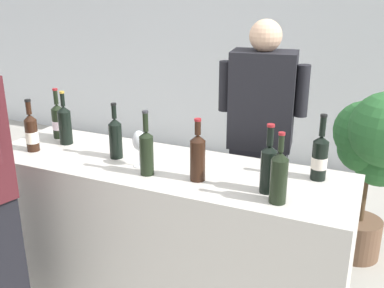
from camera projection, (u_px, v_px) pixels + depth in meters
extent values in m
cube|color=silver|center=(280.00, 29.00, 4.59)|extent=(8.00, 0.10, 2.80)
cube|color=beige|center=(163.00, 236.00, 2.67)|extent=(2.09, 0.63, 0.90)
cylinder|color=black|center=(116.00, 141.00, 2.59)|extent=(0.07, 0.07, 0.20)
cone|color=black|center=(115.00, 121.00, 2.55)|extent=(0.07, 0.07, 0.04)
cylinder|color=black|center=(114.00, 112.00, 2.53)|extent=(0.03, 0.03, 0.08)
cylinder|color=black|center=(114.00, 104.00, 2.52)|extent=(0.03, 0.03, 0.01)
cylinder|color=black|center=(268.00, 172.00, 2.17)|extent=(0.08, 0.08, 0.21)
cone|color=black|center=(270.00, 148.00, 2.13)|extent=(0.08, 0.08, 0.03)
cylinder|color=black|center=(270.00, 136.00, 2.10)|extent=(0.03, 0.03, 0.09)
cylinder|color=maroon|center=(271.00, 125.00, 2.09)|extent=(0.04, 0.04, 0.01)
cylinder|color=black|center=(32.00, 135.00, 2.70)|extent=(0.07, 0.07, 0.19)
cone|color=black|center=(30.00, 117.00, 2.66)|extent=(0.07, 0.07, 0.04)
cylinder|color=black|center=(28.00, 108.00, 2.64)|extent=(0.03, 0.03, 0.08)
cylinder|color=black|center=(28.00, 101.00, 2.63)|extent=(0.04, 0.04, 0.01)
cylinder|color=white|center=(32.00, 137.00, 2.71)|extent=(0.07, 0.07, 0.07)
cylinder|color=black|center=(65.00, 128.00, 2.82)|extent=(0.08, 0.08, 0.21)
cone|color=black|center=(63.00, 109.00, 2.78)|extent=(0.08, 0.08, 0.03)
cylinder|color=black|center=(62.00, 100.00, 2.76)|extent=(0.03, 0.03, 0.08)
cylinder|color=#B79333|center=(62.00, 92.00, 2.74)|extent=(0.03, 0.03, 0.01)
cylinder|color=black|center=(319.00, 161.00, 2.31)|extent=(0.08, 0.08, 0.20)
cone|color=black|center=(322.00, 139.00, 2.27)|extent=(0.08, 0.08, 0.03)
cylinder|color=black|center=(323.00, 127.00, 2.25)|extent=(0.03, 0.03, 0.10)
cylinder|color=black|center=(324.00, 116.00, 2.23)|extent=(0.03, 0.03, 0.01)
cylinder|color=silver|center=(319.00, 162.00, 2.31)|extent=(0.08, 0.08, 0.06)
cylinder|color=black|center=(147.00, 156.00, 2.37)|extent=(0.07, 0.07, 0.21)
cone|color=black|center=(146.00, 134.00, 2.33)|extent=(0.07, 0.07, 0.03)
cylinder|color=black|center=(146.00, 122.00, 2.30)|extent=(0.03, 0.03, 0.10)
cylinder|color=#333338|center=(145.00, 112.00, 2.29)|extent=(0.03, 0.03, 0.01)
cylinder|color=black|center=(279.00, 181.00, 2.06)|extent=(0.08, 0.08, 0.21)
cone|color=black|center=(280.00, 156.00, 2.02)|extent=(0.08, 0.08, 0.04)
cylinder|color=black|center=(281.00, 143.00, 2.00)|extent=(0.03, 0.03, 0.08)
cylinder|color=maroon|center=(282.00, 134.00, 1.99)|extent=(0.03, 0.03, 0.01)
cylinder|color=black|center=(198.00, 161.00, 2.30)|extent=(0.08, 0.08, 0.21)
cone|color=black|center=(198.00, 138.00, 2.26)|extent=(0.08, 0.08, 0.03)
cylinder|color=black|center=(198.00, 128.00, 2.24)|extent=(0.03, 0.03, 0.07)
cylinder|color=maroon|center=(198.00, 120.00, 2.22)|extent=(0.04, 0.04, 0.01)
cylinder|color=black|center=(58.00, 123.00, 2.93)|extent=(0.08, 0.08, 0.19)
cone|color=black|center=(57.00, 107.00, 2.89)|extent=(0.08, 0.08, 0.03)
cylinder|color=black|center=(56.00, 97.00, 2.87)|extent=(0.03, 0.03, 0.09)
cylinder|color=maroon|center=(55.00, 89.00, 2.85)|extent=(0.03, 0.03, 0.01)
cylinder|color=silver|center=(59.00, 125.00, 2.93)|extent=(0.08, 0.08, 0.06)
cylinder|color=silver|center=(140.00, 166.00, 2.51)|extent=(0.07, 0.07, 0.00)
cylinder|color=silver|center=(140.00, 157.00, 2.49)|extent=(0.01, 0.01, 0.09)
ellipsoid|color=silver|center=(139.00, 141.00, 2.46)|extent=(0.07, 0.07, 0.11)
ellipsoid|color=maroon|center=(139.00, 144.00, 2.46)|extent=(0.06, 0.06, 0.04)
cube|color=black|center=(256.00, 207.00, 3.04)|extent=(0.38, 0.29, 0.88)
cube|color=black|center=(262.00, 100.00, 2.79)|extent=(0.42, 0.29, 0.60)
sphere|color=#D8AD8C|center=(266.00, 36.00, 2.66)|extent=(0.19, 0.19, 0.19)
cylinder|color=black|center=(302.00, 91.00, 2.70)|extent=(0.08, 0.08, 0.31)
cylinder|color=black|center=(225.00, 86.00, 2.83)|extent=(0.08, 0.08, 0.31)
cylinder|color=brown|center=(357.00, 237.00, 3.24)|extent=(0.32, 0.32, 0.28)
sphere|color=#2D6B33|center=(365.00, 131.00, 3.02)|extent=(0.41, 0.41, 0.41)
sphere|color=#2D6B33|center=(362.00, 148.00, 3.05)|extent=(0.33, 0.33, 0.33)
sphere|color=#2D6B33|center=(380.00, 160.00, 3.05)|extent=(0.36, 0.36, 0.36)
cylinder|color=#4C3823|center=(365.00, 181.00, 3.09)|extent=(0.05, 0.05, 0.60)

